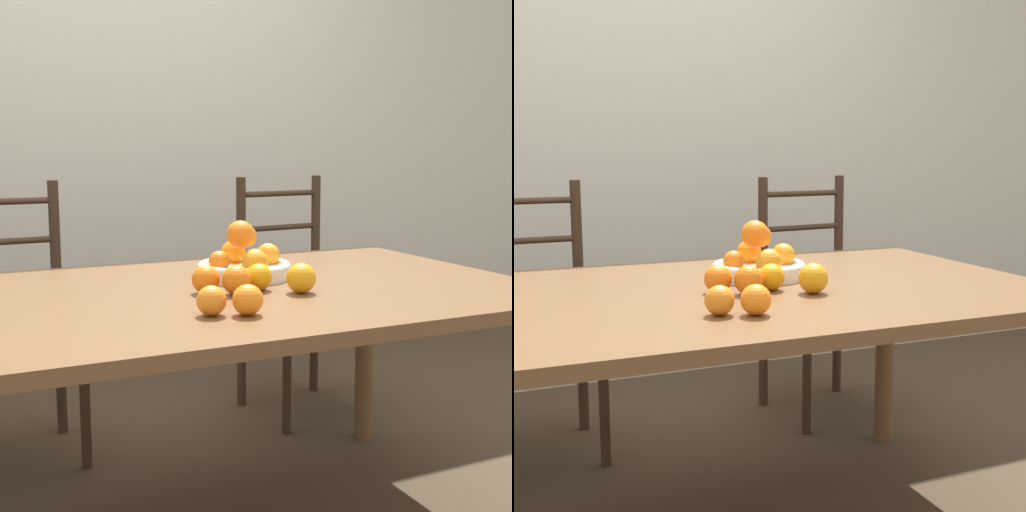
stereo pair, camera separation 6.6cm
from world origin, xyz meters
The scene contains 11 objects.
wall_back centered at (0.00, 1.59, 1.30)m, with size 8.00×0.06×2.60m.
dining_table centered at (0.00, 0.00, 0.64)m, with size 1.59×1.05×0.73m.
fruit_bowl centered at (0.07, 0.12, 0.78)m, with size 0.27×0.27×0.17m.
orange_loose_0 centered at (-0.11, -0.04, 0.77)m, with size 0.07×0.07×0.07m.
orange_loose_1 centered at (-0.19, -0.28, 0.76)m, with size 0.07×0.07×0.07m.
orange_loose_2 centered at (0.03, -0.06, 0.76)m, with size 0.07×0.07×0.07m.
orange_loose_3 centered at (-0.12, -0.31, 0.76)m, with size 0.07×0.07×0.07m.
orange_loose_4 centered at (-0.05, -0.09, 0.77)m, with size 0.08×0.08×0.08m.
orange_loose_5 centered at (0.11, -0.14, 0.77)m, with size 0.08×0.08×0.08m.
chair_left centered at (-0.50, 0.85, 0.47)m, with size 0.44×0.42×0.98m.
chair_right centered at (0.64, 0.85, 0.47)m, with size 0.45×0.44×0.98m.
Camera 2 is at (-0.70, -1.76, 1.10)m, focal length 50.00 mm.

